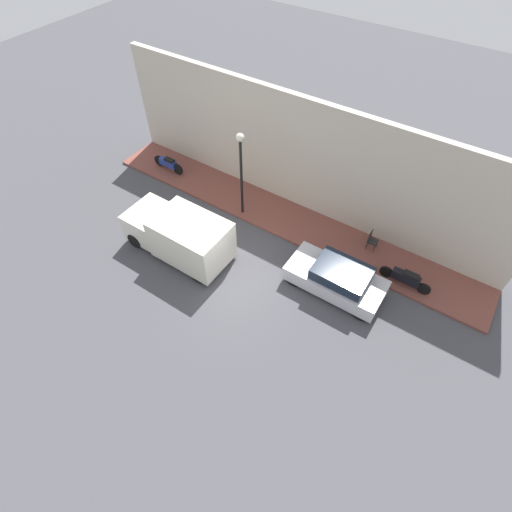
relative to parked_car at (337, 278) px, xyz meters
name	(u,v)px	position (x,y,z in m)	size (l,w,h in m)	color
ground_plane	(232,276)	(-1.83, 3.85, -0.65)	(60.00, 60.00, 0.00)	#47474C
sidewalk	(283,218)	(2.35, 3.85, -0.59)	(2.33, 19.13, 0.12)	brown
building_facade	(302,156)	(3.67, 3.85, 2.10)	(0.30, 19.13, 5.49)	beige
parked_car	(337,278)	(0.00, 0.00, 0.00)	(1.78, 3.92, 1.33)	silver
delivery_van	(179,234)	(-1.88, 6.54, 0.40)	(2.07, 4.74, 2.06)	silver
motorcycle_black	(406,278)	(1.64, -2.28, -0.11)	(0.30, 2.11, 0.77)	black
motorcycle_blue	(168,163)	(2.08, 10.79, -0.12)	(0.30, 1.91, 0.74)	navy
streetlamp	(241,162)	(1.56, 5.68, 2.36)	(0.35, 0.35, 4.24)	black
cafe_chair	(372,239)	(2.79, -0.30, -0.02)	(0.40, 0.40, 0.91)	#262626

